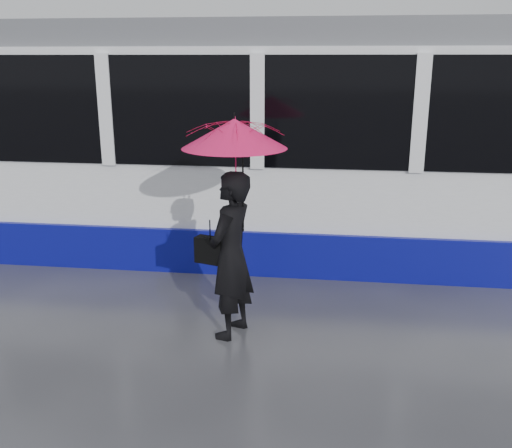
# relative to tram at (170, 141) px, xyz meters

# --- Properties ---
(ground) EXTENTS (90.00, 90.00, 0.00)m
(ground) POSITION_rel_tram_xyz_m (1.83, -2.50, -1.64)
(ground) COLOR #2E2F34
(ground) RESTS_ON ground
(rails) EXTENTS (34.00, 1.51, 0.02)m
(rails) POSITION_rel_tram_xyz_m (1.83, -0.00, -1.63)
(rails) COLOR #3F3D38
(rails) RESTS_ON ground
(tram) EXTENTS (26.00, 2.56, 3.35)m
(tram) POSITION_rel_tram_xyz_m (0.00, 0.00, 0.00)
(tram) COLOR white
(tram) RESTS_ON ground
(woman) EXTENTS (0.60, 0.75, 1.78)m
(woman) POSITION_rel_tram_xyz_m (1.45, -2.96, -0.75)
(woman) COLOR black
(woman) RESTS_ON ground
(umbrella) EXTENTS (1.32, 1.32, 1.20)m
(umbrella) POSITION_rel_tram_xyz_m (1.50, -2.96, 0.31)
(umbrella) COLOR #DA127B
(umbrella) RESTS_ON ground
(handbag) EXTENTS (0.34, 0.23, 0.46)m
(handbag) POSITION_rel_tram_xyz_m (1.23, -2.94, -0.71)
(handbag) COLOR black
(handbag) RESTS_ON ground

